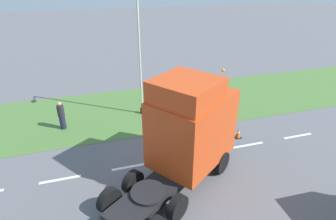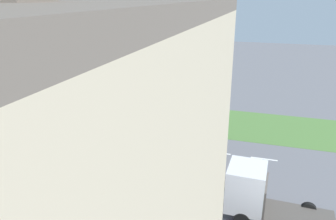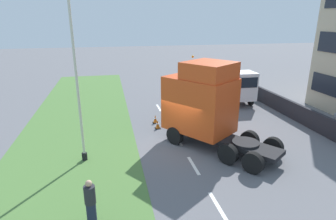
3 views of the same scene
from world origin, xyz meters
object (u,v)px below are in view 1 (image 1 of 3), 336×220
pedestrian (62,116)px  traffic_cone_trailing (221,136)px  lorry_cab (189,130)px  lamp_post (140,57)px  traffic_cone_lead (238,133)px

pedestrian → traffic_cone_trailing: pedestrian is taller
lorry_cab → pedestrian: bearing=-172.5°
lorry_cab → pedestrian: size_ratio=3.80×
lamp_post → traffic_cone_lead: lamp_post is taller
pedestrian → traffic_cone_trailing: bearing=65.4°
lorry_cab → traffic_cone_trailing: 4.06m
pedestrian → traffic_cone_lead: pedestrian is taller
lorry_cab → traffic_cone_lead: bearing=83.1°
lamp_post → pedestrian: (0.48, -4.89, -2.98)m
traffic_cone_lead → lamp_post: bearing=-133.7°
traffic_cone_lead → traffic_cone_trailing: size_ratio=1.00×
lorry_cab → lamp_post: lamp_post is taller
lorry_cab → traffic_cone_lead: 4.83m
lamp_post → traffic_cone_trailing: size_ratio=13.77×
traffic_cone_trailing → lorry_cab: bearing=-52.5°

